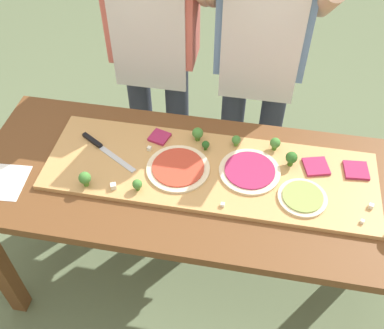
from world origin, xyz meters
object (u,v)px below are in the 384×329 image
pizza_whole_pesto_green (302,197)px  cheese_crumble_b (223,205)px  broccoli_floret_back_mid (198,133)px  cheese_crumble_e (149,149)px  pizza_whole_beet_magenta (250,171)px  broccoli_floret_center_right (291,158)px  broccoli_floret_back_right (85,178)px  pizza_whole_tomato_red (178,168)px  broccoli_floret_center_left (275,143)px  prep_table (203,196)px  recipe_note (7,182)px  broccoli_floret_front_mid (236,140)px  cook_left (153,38)px  cheese_crumble_a (362,221)px  broccoli_floret_front_right (137,184)px  pizza_slice_near_right (159,137)px  cheese_crumble_c (113,186)px  cheese_crumble_d (371,206)px  broccoli_floret_back_left (206,145)px  cook_right (261,49)px  chefs_knife (101,147)px  pizza_slice_far_left (316,167)px

pizza_whole_pesto_green → cheese_crumble_b: pizza_whole_pesto_green is taller
broccoli_floret_back_mid → cheese_crumble_e: bearing=-152.7°
pizza_whole_beet_magenta → broccoli_floret_center_right: size_ratio=3.73×
broccoli_floret_back_right → broccoli_floret_center_right: bearing=17.8°
pizza_whole_tomato_red → cheese_crumble_b: size_ratio=17.57×
pizza_whole_tomato_red → broccoli_floret_center_left: bearing=26.3°
prep_table → recipe_note: bearing=-168.3°
broccoli_floret_front_mid → cheese_crumble_b: broccoli_floret_front_mid is taller
broccoli_floret_front_mid → cook_left: (-0.45, 0.45, 0.15)m
pizza_whole_tomato_red → cheese_crumble_a: pizza_whole_tomato_red is taller
prep_table → broccoli_floret_front_right: bearing=-154.2°
pizza_slice_near_right → broccoli_floret_front_mid: bearing=2.8°
cheese_crumble_c → cheese_crumble_a: bearing=0.3°
broccoli_floret_front_right → broccoli_floret_back_right: size_ratio=0.77×
pizza_whole_tomato_red → cook_left: size_ratio=0.15×
pizza_whole_tomato_red → pizza_whole_pesto_green: bearing=-7.2°
broccoli_floret_back_right → broccoli_floret_back_mid: size_ratio=1.03×
pizza_whole_pesto_green → broccoli_floret_center_left: bearing=116.0°
pizza_whole_beet_magenta → cheese_crumble_b: (-0.08, -0.18, -0.00)m
prep_table → broccoli_floret_back_right: size_ratio=28.86×
recipe_note → cook_left: cook_left is taller
pizza_whole_pesto_green → cheese_crumble_d: (0.25, 0.00, 0.00)m
broccoli_floret_back_left → cook_right: bearing=71.2°
prep_table → cheese_crumble_a: size_ratio=137.69×
broccoli_floret_back_right → cheese_crumble_d: bearing=4.5°
chefs_knife → cheese_crumble_a: bearing=-10.6°
cheese_crumble_a → cook_left: size_ratio=0.01×
broccoli_floret_back_left → cheese_crumble_a: size_ratio=3.20×
pizza_whole_tomato_red → pizza_slice_far_left: (0.53, 0.11, -0.00)m
cheese_crumble_a → broccoli_floret_center_left: bearing=136.3°
cheese_crumble_b → cheese_crumble_d: 0.54m
broccoli_floret_front_mid → cheese_crumble_c: size_ratio=2.26×
pizza_whole_tomato_red → cook_left: (-0.24, 0.62, 0.17)m
broccoli_floret_center_left → prep_table: bearing=-143.3°
broccoli_floret_center_right → cheese_crumble_c: size_ratio=3.01×
pizza_whole_pesto_green → recipe_note: 1.13m
broccoli_floret_back_right → broccoli_floret_center_right: (0.76, 0.24, 0.00)m
pizza_whole_pesto_green → broccoli_floret_back_mid: size_ratio=3.00×
pizza_whole_tomato_red → broccoli_floret_center_left: size_ratio=4.36×
pizza_whole_pesto_green → cheese_crumble_d: same height
broccoli_floret_back_right → cheese_crumble_e: broccoli_floret_back_right is taller
broccoli_floret_front_mid → cheese_crumble_c: 0.53m
broccoli_floret_back_left → cheese_crumble_c: (-0.31, -0.27, -0.01)m
chefs_knife → broccoli_floret_front_right: size_ratio=5.56×
cheese_crumble_d → broccoli_floret_front_right: bearing=-175.4°
broccoli_floret_center_right → cook_right: 0.56m
broccoli_floret_center_right → cheese_crumble_b: 0.35m
cheese_crumble_d → cheese_crumble_a: bearing=-115.6°
prep_table → chefs_knife: (-0.44, 0.07, 0.13)m
pizza_slice_far_left → recipe_note: size_ratio=0.51×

